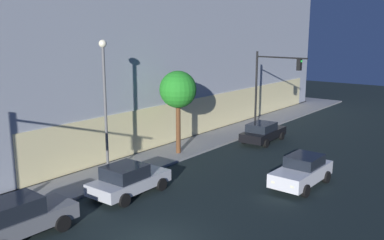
{
  "coord_description": "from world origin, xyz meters",
  "views": [
    {
      "loc": [
        -11.12,
        -10.81,
        8.33
      ],
      "look_at": [
        5.8,
        2.57,
        3.83
      ],
      "focal_mm": 39.27,
      "sensor_mm": 36.0,
      "label": 1
    }
  ],
  "objects_px": {
    "modern_building": "(104,27)",
    "car_grey": "(17,218)",
    "car_silver": "(128,179)",
    "car_white": "(302,171)",
    "car_black": "(263,132)",
    "traffic_light_far_corner": "(271,78)",
    "sidewalk_tree": "(178,90)",
    "street_lamp_sidewalk": "(105,92)"
  },
  "relations": [
    {
      "from": "traffic_light_far_corner",
      "to": "car_black",
      "type": "relative_size",
      "value": 1.43
    },
    {
      "from": "modern_building",
      "to": "car_silver",
      "type": "distance_m",
      "value": 24.5
    },
    {
      "from": "modern_building",
      "to": "sidewalk_tree",
      "type": "xyz_separation_m",
      "value": [
        -6.96,
        -15.62,
        -4.4
      ]
    },
    {
      "from": "sidewalk_tree",
      "to": "car_black",
      "type": "distance_m",
      "value": 8.22
    },
    {
      "from": "modern_building",
      "to": "car_white",
      "type": "relative_size",
      "value": 8.81
    },
    {
      "from": "street_lamp_sidewalk",
      "to": "car_silver",
      "type": "bearing_deg",
      "value": -110.77
    },
    {
      "from": "car_black",
      "to": "street_lamp_sidewalk",
      "type": "bearing_deg",
      "value": 166.33
    },
    {
      "from": "modern_building",
      "to": "car_black",
      "type": "relative_size",
      "value": 8.53
    },
    {
      "from": "sidewalk_tree",
      "to": "street_lamp_sidewalk",
      "type": "bearing_deg",
      "value": 177.67
    },
    {
      "from": "street_lamp_sidewalk",
      "to": "car_grey",
      "type": "height_order",
      "value": "street_lamp_sidewalk"
    },
    {
      "from": "modern_building",
      "to": "traffic_light_far_corner",
      "type": "relative_size",
      "value": 5.96
    },
    {
      "from": "car_silver",
      "to": "car_white",
      "type": "relative_size",
      "value": 0.99
    },
    {
      "from": "modern_building",
      "to": "car_silver",
      "type": "height_order",
      "value": "modern_building"
    },
    {
      "from": "modern_building",
      "to": "traffic_light_far_corner",
      "type": "xyz_separation_m",
      "value": [
        3.11,
        -17.26,
        -4.32
      ]
    },
    {
      "from": "car_grey",
      "to": "car_silver",
      "type": "relative_size",
      "value": 1.05
    },
    {
      "from": "traffic_light_far_corner",
      "to": "car_grey",
      "type": "bearing_deg",
      "value": -177.67
    },
    {
      "from": "street_lamp_sidewalk",
      "to": "car_black",
      "type": "xyz_separation_m",
      "value": [
        12.84,
        -3.12,
        -4.28
      ]
    },
    {
      "from": "sidewalk_tree",
      "to": "car_grey",
      "type": "xyz_separation_m",
      "value": [
        -13.36,
        -2.6,
        -3.64
      ]
    },
    {
      "from": "modern_building",
      "to": "car_grey",
      "type": "bearing_deg",
      "value": -138.13
    },
    {
      "from": "sidewalk_tree",
      "to": "car_black",
      "type": "height_order",
      "value": "sidewalk_tree"
    },
    {
      "from": "traffic_light_far_corner",
      "to": "car_black",
      "type": "height_order",
      "value": "traffic_light_far_corner"
    },
    {
      "from": "car_black",
      "to": "car_grey",
      "type": "bearing_deg",
      "value": 179.22
    },
    {
      "from": "car_silver",
      "to": "car_white",
      "type": "xyz_separation_m",
      "value": [
        6.88,
        -6.57,
        0.02
      ]
    },
    {
      "from": "sidewalk_tree",
      "to": "car_black",
      "type": "bearing_deg",
      "value": -23.11
    },
    {
      "from": "sidewalk_tree",
      "to": "car_black",
      "type": "xyz_separation_m",
      "value": [
        6.74,
        -2.87,
        -3.74
      ]
    },
    {
      "from": "sidewalk_tree",
      "to": "car_white",
      "type": "bearing_deg",
      "value": -92.01
    },
    {
      "from": "modern_building",
      "to": "street_lamp_sidewalk",
      "type": "relative_size",
      "value": 5.07
    },
    {
      "from": "car_silver",
      "to": "car_black",
      "type": "relative_size",
      "value": 0.96
    },
    {
      "from": "modern_building",
      "to": "car_grey",
      "type": "distance_m",
      "value": 28.45
    },
    {
      "from": "sidewalk_tree",
      "to": "car_silver",
      "type": "xyz_separation_m",
      "value": [
        -7.2,
        -2.66,
        -3.7
      ]
    },
    {
      "from": "sidewalk_tree",
      "to": "car_white",
      "type": "height_order",
      "value": "sidewalk_tree"
    },
    {
      "from": "car_silver",
      "to": "street_lamp_sidewalk",
      "type": "bearing_deg",
      "value": 69.23
    },
    {
      "from": "sidewalk_tree",
      "to": "car_black",
      "type": "relative_size",
      "value": 1.23
    },
    {
      "from": "modern_building",
      "to": "car_silver",
      "type": "bearing_deg",
      "value": -127.78
    },
    {
      "from": "sidewalk_tree",
      "to": "traffic_light_far_corner",
      "type": "bearing_deg",
      "value": -9.29
    },
    {
      "from": "modern_building",
      "to": "street_lamp_sidewalk",
      "type": "bearing_deg",
      "value": -130.36
    },
    {
      "from": "car_grey",
      "to": "modern_building",
      "type": "bearing_deg",
      "value": 41.87
    },
    {
      "from": "modern_building",
      "to": "car_black",
      "type": "bearing_deg",
      "value": -90.7
    },
    {
      "from": "car_grey",
      "to": "car_black",
      "type": "bearing_deg",
      "value": -0.78
    },
    {
      "from": "street_lamp_sidewalk",
      "to": "car_silver",
      "type": "distance_m",
      "value": 5.26
    },
    {
      "from": "car_grey",
      "to": "traffic_light_far_corner",
      "type": "bearing_deg",
      "value": 2.33
    },
    {
      "from": "traffic_light_far_corner",
      "to": "car_white",
      "type": "xyz_separation_m",
      "value": [
        -10.4,
        -7.58,
        -3.76
      ]
    }
  ]
}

